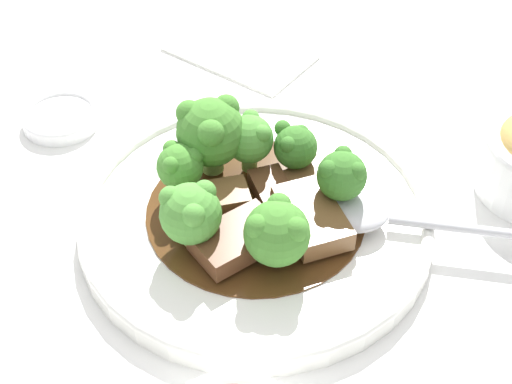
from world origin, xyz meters
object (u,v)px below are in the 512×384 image
Objects in this scene: beef_strip_2 at (318,178)px; main_plate at (256,216)px; beef_strip_0 at (312,217)px; broccoli_floret_5 at (191,213)px; broccoli_floret_4 at (290,144)px; beef_strip_4 at (237,239)px; broccoli_floret_1 at (180,166)px; broccoli_floret_3 at (277,232)px; beef_strip_1 at (210,200)px; broccoli_floret_0 at (249,138)px; broccoli_floret_2 at (211,131)px; sauce_dish at (61,117)px; serving_spoon at (370,214)px; broccoli_floret_6 at (342,175)px; beef_strip_3 at (275,195)px.

main_plate is at bearing -113.64° from beef_strip_2.
broccoli_floret_5 reaches higher than beef_strip_0.
beef_strip_0 is at bearing -41.91° from broccoli_floret_4.
beef_strip_4 is 0.07m from broccoli_floret_1.
main_plate is 0.05m from beef_strip_0.
broccoli_floret_3 is at bearing -38.82° from main_plate.
broccoli_floret_0 is at bearing 93.05° from beef_strip_1.
broccoli_floret_2 reaches higher than beef_strip_0.
main_plate is 3.93× the size of sauce_dish.
broccoli_floret_1 is at bearing -164.50° from beef_strip_0.
broccoli_floret_4 reaches higher than beef_strip_1.
broccoli_floret_3 is at bearing -115.57° from serving_spoon.
beef_strip_2 is at bearing 165.88° from serving_spoon.
beef_strip_4 is at bearing 26.16° from broccoli_floret_5.
beef_strip_4 is at bearing -115.89° from broccoli_floret_6.
broccoli_floret_3 is at bearing -92.41° from beef_strip_0.
beef_strip_4 is at bearing -72.53° from main_plate.
beef_strip_2 is 1.22× the size of broccoli_floret_6.
sauce_dish is at bearing -176.46° from beef_strip_3.
beef_strip_0 is at bearing -102.83° from broccoli_floret_6.
broccoli_floret_3 reaches higher than beef_strip_1.
broccoli_floret_0 reaches higher than broccoli_floret_4.
beef_strip_0 is at bearing 87.59° from broccoli_floret_3.
broccoli_floret_0 is 0.08m from broccoli_floret_5.
broccoli_floret_6 reaches higher than beef_strip_3.
broccoli_floret_5 is at bearing -80.89° from broccoli_floret_0.
beef_strip_3 is at bearing -161.25° from serving_spoon.
beef_strip_0 is at bearing 57.71° from beef_strip_4.
broccoli_floret_4 is at bearing 83.90° from broccoli_floret_5.
broccoli_floret_3 is at bearing -61.46° from broccoli_floret_4.
beef_strip_2 is 0.04m from broccoli_floret_6.
beef_strip_1 reaches higher than sauce_dish.
broccoli_floret_3 reaches higher than beef_strip_4.
broccoli_floret_1 is at bearing 177.80° from beef_strip_1.
serving_spoon is at bearing 9.94° from broccoli_floret_2.
beef_strip_0 reaches higher than serving_spoon.
broccoli_floret_5 is (-0.06, -0.06, 0.02)m from beef_strip_0.
beef_strip_4 is at bearing -39.94° from broccoli_floret_2.
broccoli_floret_6 is at bearing 83.40° from broccoli_floret_3.
broccoli_floret_2 is at bearing -142.33° from broccoli_floret_4.
broccoli_floret_1 reaches higher than broccoli_floret_4.
beef_strip_4 is 0.22m from sauce_dish.
beef_strip_0 is 0.06m from beef_strip_4.
beef_strip_3 is 0.05m from broccoli_floret_6.
main_plate is at bearing -143.85° from broccoli_floret_6.
beef_strip_1 is at bearing -124.95° from beef_strip_2.
beef_strip_4 is 1.43× the size of broccoli_floret_0.
main_plate is 1.34× the size of serving_spoon.
beef_strip_0 is 0.08m from broccoli_floret_0.
beef_strip_1 is (-0.07, -0.03, -0.00)m from beef_strip_0.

